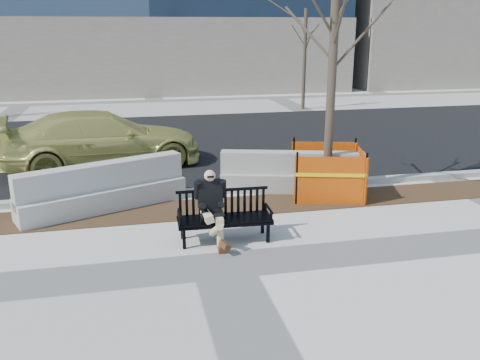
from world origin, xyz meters
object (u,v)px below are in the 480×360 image
Objects in this scene: seated_man at (212,240)px; jersey_barrier_left at (105,209)px; tree_fence at (326,194)px; sedan at (105,167)px; jersey_barrier_right at (291,191)px; bench at (225,240)px.

seated_man reaches higher than jersey_barrier_left.
jersey_barrier_left is at bearing 179.26° from tree_fence.
tree_fence reaches higher than sedan.
sedan is 1.60× the size of jersey_barrier_right.
sedan reaches higher than bench.
seated_man is at bearing -169.63° from sedan.
sedan is (-2.21, 5.41, 0.00)m from bench.
jersey_barrier_left reaches higher than bench.
sedan is (-4.86, 3.38, 0.00)m from tree_fence.
seated_man is 3.49m from tree_fence.
jersey_barrier_left is 4.10m from jersey_barrier_right.
sedan is (-1.99, 5.36, 0.00)m from seated_man.
seated_man is 0.25× the size of sedan.
tree_fence is 0.78m from jersey_barrier_right.
jersey_barrier_right is (-0.66, 0.41, 0.00)m from tree_fence.
bench is at bearing -67.77° from jersey_barrier_left.
jersey_barrier_right is at bearing 49.02° from seated_man.
tree_fence is 4.75m from jersey_barrier_left.
jersey_barrier_left is at bearing 172.06° from sedan.
sedan is 5.15m from jersey_barrier_right.
jersey_barrier_left is (-4.75, 0.06, 0.00)m from tree_fence.
bench is 3.15m from jersey_barrier_right.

